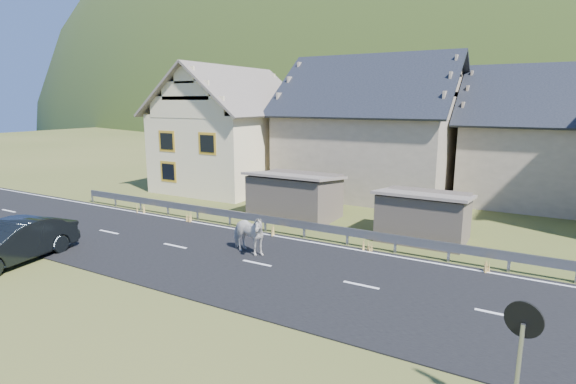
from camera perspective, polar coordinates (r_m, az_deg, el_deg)
The scene contains 14 objects.
ground at distance 16.57m, azimuth -3.95°, elevation -9.14°, with size 160.00×160.00×0.00m, color #364616.
road at distance 16.57m, azimuth -3.95°, elevation -9.08°, with size 60.00×7.00×0.04m, color black.
lane_markings at distance 16.56m, azimuth -3.95°, elevation -9.00°, with size 60.00×6.60×0.01m, color silver.
guardrail at distance 19.41m, azimuth 2.07°, elevation -4.28°, with size 28.10×0.09×0.75m.
shed_left at distance 22.61m, azimuth 0.91°, elevation -0.60°, with size 4.30×3.30×2.40m, color brown.
shed_right at distance 19.92m, azimuth 16.82°, elevation -3.05°, with size 3.80×2.90×2.20m, color brown.
house_cream at distance 31.13m, azimuth -7.21°, elevation 8.67°, with size 7.80×9.80×8.30m.
house_stone_a at distance 29.53m, azimuth 10.76°, elevation 8.95°, with size 10.80×9.80×8.90m.
house_stone_b at distance 29.92m, azimuth 30.59°, elevation 6.84°, with size 9.80×8.80×8.10m.
mountain at distance 194.63m, azimuth 28.40°, elevation 2.46°, with size 440.00×280.00×260.00m, color #1B390F.
conifer_patch at distance 138.39m, azimuth 2.40°, elevation 11.53°, with size 76.00×50.00×28.00m, color black.
horse at distance 17.35m, azimuth -5.20°, elevation -5.29°, with size 1.89×0.86×1.59m, color beige.
car at distance 19.29m, azimuth -31.61°, elevation -5.46°, with size 1.64×4.70×1.55m, color black.
traffic_mirror at distance 9.28m, azimuth 27.57°, elevation -15.91°, with size 0.65×0.25×2.40m.
Camera 1 is at (8.65, -12.88, 5.83)m, focal length 28.00 mm.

